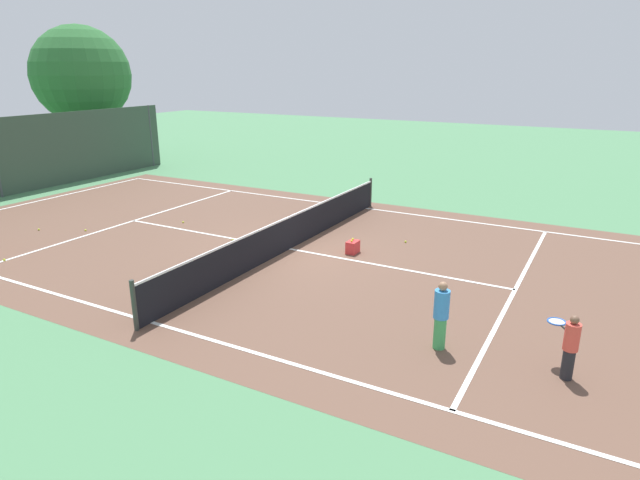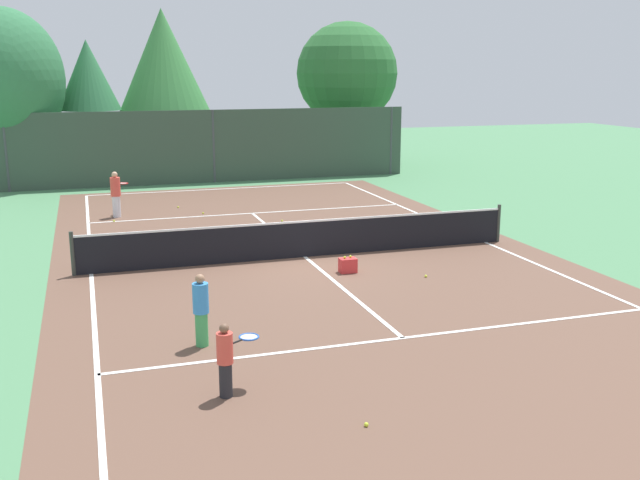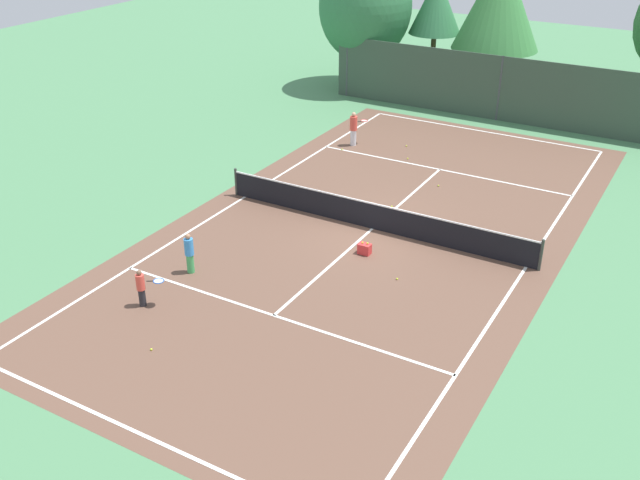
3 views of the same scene
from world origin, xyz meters
name	(u,v)px [view 2 (image 2 of 3)]	position (x,y,z in m)	size (l,w,h in m)	color
ground_plane	(305,257)	(0.00, 0.00, 0.00)	(80.00, 80.00, 0.00)	#4C8456
court_surface	(305,257)	(0.00, 0.00, 0.00)	(13.00, 25.00, 0.01)	brown
tennis_net	(305,239)	(0.00, 0.00, 0.51)	(11.90, 0.10, 1.10)	#333833
perimeter_fence	(214,146)	(0.00, 14.00, 1.60)	(18.00, 0.12, 3.20)	#384C3D
tree_0	(163,64)	(-1.62, 17.75, 5.15)	(4.58, 4.58, 7.70)	brown
tree_1	(347,74)	(7.63, 17.82, 4.71)	(5.17, 5.17, 7.31)	brown
tree_2	(3,80)	(-8.52, 16.08, 4.48)	(5.04, 5.37, 7.50)	brown
tree_3	(88,76)	(-5.06, 17.72, 4.63)	(2.86, 2.86, 6.25)	brown
player_0	(116,194)	(-4.53, 7.21, 0.81)	(0.69, 0.88, 1.56)	silver
player_1	(227,358)	(-3.60, -7.84, 0.62)	(0.80, 0.65, 1.19)	#232328
player_2	(201,309)	(-3.64, -5.62, 0.70)	(0.29, 0.29, 1.36)	#3FA559
ball_crate	(348,265)	(0.58, -1.79, 0.18)	(0.42, 0.28, 0.43)	red
tennis_ball_0	(203,213)	(-1.66, 6.83, 0.03)	(0.07, 0.07, 0.07)	#CCE533
tennis_ball_1	(366,425)	(-1.92, -9.43, 0.03)	(0.07, 0.07, 0.07)	#CCE533
tennis_ball_2	(371,235)	(2.61, 1.77, 0.03)	(0.07, 0.07, 0.07)	#CCE533
tennis_ball_3	(282,221)	(0.62, 4.70, 0.03)	(0.07, 0.07, 0.07)	#CCE533
tennis_ball_4	(114,221)	(-4.68, 6.39, 0.03)	(0.07, 0.07, 0.07)	#CCE533
tennis_ball_5	(178,207)	(-2.34, 8.24, 0.03)	(0.07, 0.07, 0.07)	#CCE533
tennis_ball_6	(426,276)	(2.23, -2.80, 0.03)	(0.07, 0.07, 0.07)	#CCE533
tennis_ball_7	(280,240)	(-0.17, 1.97, 0.03)	(0.07, 0.07, 0.07)	#CCE533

